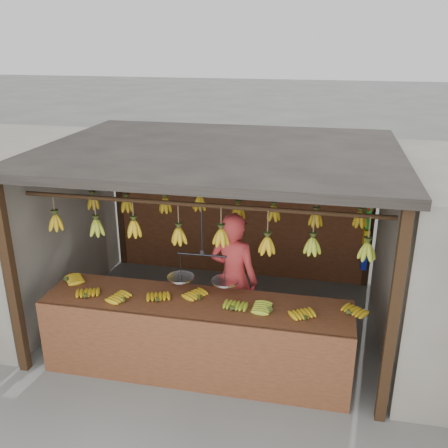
# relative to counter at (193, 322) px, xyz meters

# --- Properties ---
(ground) EXTENTS (80.00, 80.00, 0.00)m
(ground) POSITION_rel_counter_xyz_m (0.02, 1.23, -0.71)
(ground) COLOR #5B5B57
(stall) EXTENTS (4.30, 3.30, 2.40)m
(stall) POSITION_rel_counter_xyz_m (0.02, 1.56, 1.26)
(stall) COLOR black
(stall) RESTS_ON ground
(counter) EXTENTS (3.57, 0.79, 0.96)m
(counter) POSITION_rel_counter_xyz_m (0.00, 0.00, 0.00)
(counter) COLOR #572E1A
(counter) RESTS_ON ground
(hanging_bananas) EXTENTS (3.63, 2.25, 0.39)m
(hanging_bananas) POSITION_rel_counter_xyz_m (0.02, 1.24, 0.90)
(hanging_bananas) COLOR #B88E13
(hanging_bananas) RESTS_ON ground
(balance_scale) EXTENTS (0.80, 0.30, 0.88)m
(balance_scale) POSITION_rel_counter_xyz_m (0.05, 0.23, 0.46)
(balance_scale) COLOR black
(balance_scale) RESTS_ON ground
(vendor) EXTENTS (0.72, 0.57, 1.73)m
(vendor) POSITION_rel_counter_xyz_m (0.29, 0.82, 0.15)
(vendor) COLOR #BF3333
(vendor) RESTS_ON ground
(bag_bundles) EXTENTS (0.08, 0.26, 1.27)m
(bag_bundles) POSITION_rel_counter_xyz_m (1.96, 2.58, 0.30)
(bag_bundles) COLOR red
(bag_bundles) RESTS_ON ground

